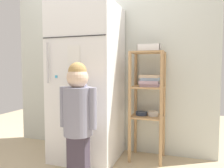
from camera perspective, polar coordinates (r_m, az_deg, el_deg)
The scene contains 6 objects.
ground_plane at distance 2.69m, azimuth -4.18°, elevation -18.80°, with size 6.00×6.00×0.00m, color tan.
kitchen_wall_back at distance 2.83m, azimuth -1.32°, elevation 5.70°, with size 2.67×0.03×2.25m, color silver.
refrigerator at distance 2.55m, azimuth -6.42°, elevation 0.23°, with size 0.72×0.69×1.75m.
child_standing at distance 1.99m, azimuth -8.85°, elevation -6.94°, with size 0.35×0.26×1.10m.
pantry_shelf_unit at distance 2.51m, azimuth 9.37°, elevation -2.41°, with size 0.38×0.34×1.23m.
fruit_bin at distance 2.48m, azimuth 9.82°, elevation 9.13°, with size 0.25×0.17×0.08m.
Camera 1 is at (0.96, -2.28, 1.04)m, focal length 35.08 mm.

